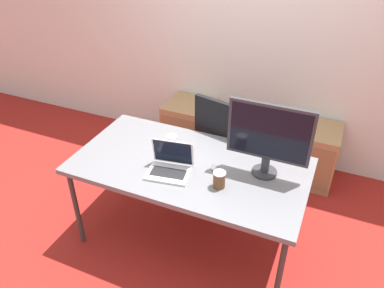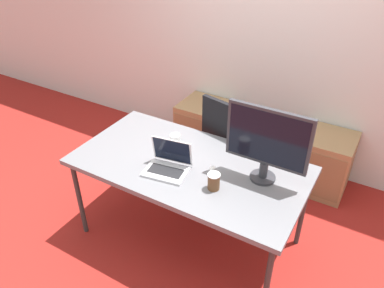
# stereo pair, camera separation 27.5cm
# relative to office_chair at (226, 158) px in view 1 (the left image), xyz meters

# --- Properties ---
(ground_plane) EXTENTS (14.00, 14.00, 0.00)m
(ground_plane) POSITION_rel_office_chair_xyz_m (-0.07, -0.70, -0.40)
(ground_plane) COLOR maroon
(wall_back) EXTENTS (10.00, 0.05, 2.60)m
(wall_back) POSITION_rel_office_chair_xyz_m (-0.07, 0.81, 0.90)
(wall_back) COLOR silver
(wall_back) RESTS_ON ground_plane
(desk) EXTENTS (1.75, 0.92, 0.78)m
(desk) POSITION_rel_office_chair_xyz_m (-0.07, -0.70, 0.33)
(desk) COLOR slate
(desk) RESTS_ON ground_plane
(office_chair) EXTENTS (0.57, 0.61, 1.07)m
(office_chair) POSITION_rel_office_chair_xyz_m (0.00, 0.00, 0.00)
(office_chair) COLOR #232326
(office_chair) RESTS_ON ground_plane
(cabinet_left) EXTENTS (0.49, 0.49, 0.59)m
(cabinet_left) POSITION_rel_office_chair_xyz_m (-0.62, 0.54, -0.10)
(cabinet_left) COLOR #99754C
(cabinet_left) RESTS_ON ground_plane
(cabinet_right) EXTENTS (0.49, 0.49, 0.59)m
(cabinet_right) POSITION_rel_office_chair_xyz_m (0.72, 0.54, -0.10)
(cabinet_right) COLOR #99754C
(cabinet_right) RESTS_ON ground_plane
(laptop_center) EXTENTS (0.34, 0.29, 0.23)m
(laptop_center) POSITION_rel_office_chair_xyz_m (-0.16, -0.85, 0.43)
(laptop_center) COLOR silver
(laptop_center) RESTS_ON desk
(monitor) EXTENTS (0.58, 0.18, 0.55)m
(monitor) POSITION_rel_office_chair_xyz_m (0.47, -0.59, 0.69)
(monitor) COLOR #2D2D33
(monitor) RESTS_ON desk
(mouse) EXTENTS (0.04, 0.06, 0.03)m
(mouse) POSITION_rel_office_chair_xyz_m (0.12, -0.69, 0.39)
(mouse) COLOR silver
(mouse) RESTS_ON desk
(coffee_cup_white) EXTENTS (0.08, 0.08, 0.10)m
(coffee_cup_white) POSITION_rel_office_chair_xyz_m (-0.29, -0.54, 0.43)
(coffee_cup_white) COLOR white
(coffee_cup_white) RESTS_ON desk
(coffee_cup_brown) EXTENTS (0.09, 0.09, 0.12)m
(coffee_cup_brown) POSITION_rel_office_chair_xyz_m (0.22, -0.86, 0.44)
(coffee_cup_brown) COLOR brown
(coffee_cup_brown) RESTS_ON desk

